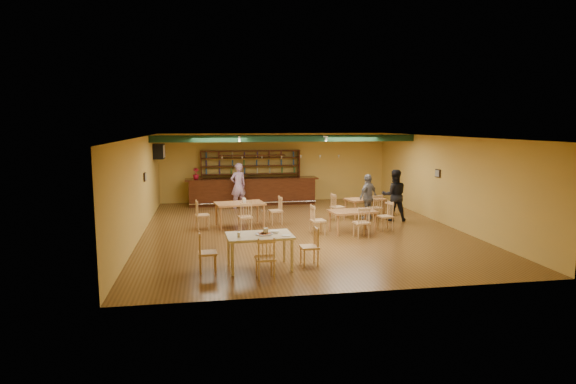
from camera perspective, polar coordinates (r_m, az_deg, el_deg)
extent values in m
plane|color=brown|center=(15.68, 1.52, -4.44)|extent=(12.00, 12.00, 0.00)
cube|color=black|center=(18.07, -0.17, 6.40)|extent=(10.00, 0.30, 0.25)
cube|color=white|center=(18.46, -6.04, 6.61)|extent=(0.05, 2.50, 0.05)
cube|color=white|center=(18.93, 3.74, 6.68)|extent=(0.05, 2.50, 0.05)
cube|color=white|center=(19.33, -15.10, 4.69)|extent=(0.34, 0.70, 0.48)
cube|color=black|center=(16.23, -16.67, 1.73)|extent=(0.04, 0.34, 0.28)
cube|color=black|center=(17.51, 17.40, 2.14)|extent=(0.04, 0.34, 0.28)
cube|color=black|center=(20.45, -4.26, 0.09)|extent=(5.59, 0.85, 1.13)
cube|color=black|center=(21.00, -4.44, 1.88)|extent=(4.32, 0.40, 2.28)
imported|color=#AB0F25|center=(20.27, -10.90, 2.16)|extent=(0.33, 0.33, 0.46)
cube|color=#925E33|center=(16.13, -5.74, -2.67)|extent=(1.73, 1.20, 0.80)
cube|color=#925E33|center=(17.85, 9.12, -1.87)|extent=(1.54, 1.13, 0.69)
cube|color=#925E33|center=(15.26, 7.65, -3.50)|extent=(1.50, 1.01, 0.71)
cube|color=tan|center=(11.42, -3.39, -7.09)|extent=(1.59, 1.07, 0.82)
cylinder|color=silver|center=(11.33, -2.86, -5.02)|extent=(0.41, 0.41, 0.01)
cylinder|color=#EAE5C6|center=(11.11, -5.86, -5.07)|extent=(0.08, 0.08, 0.11)
cube|color=white|center=(11.57, -1.63, -4.70)|extent=(0.21, 0.16, 0.03)
cube|color=silver|center=(11.40, -2.06, -4.89)|extent=(0.32, 0.24, 0.00)
cylinder|color=white|center=(11.19, -0.20, -5.19)|extent=(0.23, 0.23, 0.01)
imported|color=#9A52B3|center=(19.54, -5.94, 0.76)|extent=(0.79, 0.66, 1.85)
imported|color=black|center=(17.30, 12.52, -0.38)|extent=(0.99, 0.83, 1.82)
imported|color=gray|center=(17.42, 9.51, -0.56)|extent=(1.00, 0.88, 1.63)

